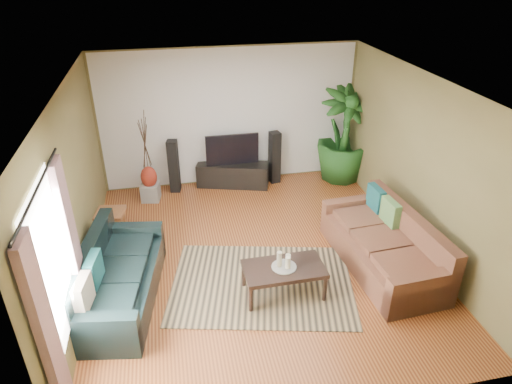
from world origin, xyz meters
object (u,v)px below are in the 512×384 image
object	(u,v)px
speaker_right	(275,157)
vase	(149,177)
potted_plant	(344,135)
coffee_table	(283,280)
side_table	(112,224)
sofa_left	(119,275)
tv_stand	(233,175)
pedestal	(151,192)
sofa_right	(383,242)
television	(232,150)
speaker_left	(174,166)

from	to	relation	value
speaker_right	vase	xyz separation A→B (m)	(-2.48, -0.28, -0.06)
potted_plant	coffee_table	bearing A→B (deg)	-122.40
coffee_table	side_table	world-z (taller)	side_table
speaker_right	potted_plant	size ratio (longest dim) A/B	0.56
sofa_left	tv_stand	xyz separation A→B (m)	(2.02, 3.07, -0.19)
vase	pedestal	bearing A→B (deg)	0.00
speaker_right	sofa_left	bearing A→B (deg)	-143.26
sofa_right	television	bearing A→B (deg)	-154.02
television	sofa_right	bearing A→B (deg)	-60.08
coffee_table	pedestal	world-z (taller)	coffee_table
speaker_right	speaker_left	bearing A→B (deg)	169.90
tv_stand	potted_plant	size ratio (longest dim) A/B	0.74
vase	speaker_right	bearing A→B (deg)	6.43
speaker_left	vase	xyz separation A→B (m)	(-0.48, -0.28, -0.05)
speaker_right	side_table	bearing A→B (deg)	-165.33
television	potted_plant	distance (m)	2.25
sofa_left	side_table	xyz separation A→B (m)	(-0.23, 1.63, -0.19)
coffee_table	vase	distance (m)	3.59
sofa_right	speaker_left	xyz separation A→B (m)	(-2.91, 3.06, 0.10)
vase	side_table	size ratio (longest dim) A/B	0.89
sofa_left	television	xyz separation A→B (m)	(2.02, 3.07, 0.35)
coffee_table	sofa_right	bearing A→B (deg)	10.62
speaker_right	vase	bearing A→B (deg)	176.34
sofa_left	pedestal	distance (m)	2.83
speaker_left	side_table	size ratio (longest dim) A/B	2.23
sofa_right	television	xyz separation A→B (m)	(-1.76, 3.06, 0.35)
television	pedestal	distance (m)	1.76
speaker_left	potted_plant	size ratio (longest dim) A/B	0.55
side_table	coffee_table	bearing A→B (deg)	-38.93
speaker_left	television	bearing A→B (deg)	11.35
speaker_left	potted_plant	bearing A→B (deg)	9.33
speaker_left	speaker_right	xyz separation A→B (m)	(2.00, 0.00, 0.01)
tv_stand	potted_plant	distance (m)	2.35
side_table	sofa_right	bearing A→B (deg)	-22.07
potted_plant	sofa_right	bearing A→B (deg)	-99.21
sofa_left	sofa_right	size ratio (longest dim) A/B	0.94
potted_plant	vase	xyz separation A→B (m)	(-3.86, -0.16, -0.48)
tv_stand	side_table	world-z (taller)	side_table
coffee_table	television	bearing A→B (deg)	91.91
sofa_left	coffee_table	xyz separation A→B (m)	(2.19, -0.32, -0.20)
coffee_table	side_table	size ratio (longest dim) A/B	2.32
tv_stand	potted_plant	world-z (taller)	potted_plant
tv_stand	side_table	xyz separation A→B (m)	(-2.25, -1.43, 0.00)
coffee_table	tv_stand	world-z (taller)	tv_stand
television	vase	distance (m)	1.68
sofa_right	speaker_right	world-z (taller)	speaker_right
vase	coffee_table	bearing A→B (deg)	-60.00
potted_plant	side_table	bearing A→B (deg)	-163.68
sofa_right	pedestal	world-z (taller)	sofa_right
vase	side_table	distance (m)	1.33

